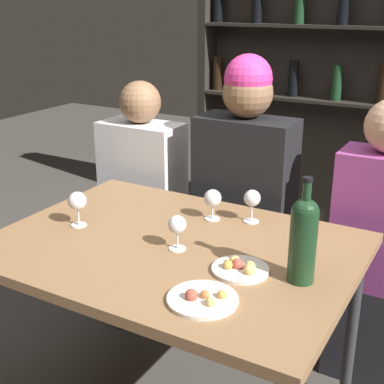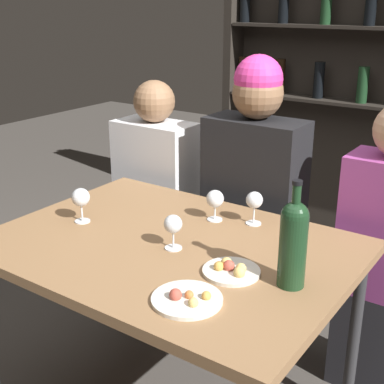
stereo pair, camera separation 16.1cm
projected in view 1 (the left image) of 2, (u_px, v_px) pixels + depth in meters
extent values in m
cube|color=olive|center=(173.00, 248.00, 1.88)|extent=(1.25, 0.92, 0.04)
cylinder|color=#2D2D30|center=(118.00, 263.00, 2.60)|extent=(0.04, 0.04, 0.73)
cylinder|color=#2D2D30|center=(352.00, 330.00, 2.07)|extent=(0.04, 0.04, 0.73)
cube|color=#28231E|center=(340.00, 90.00, 3.49)|extent=(1.87, 0.02, 2.02)
cube|color=#28231E|center=(207.00, 82.00, 3.85)|extent=(0.06, 0.18, 2.02)
cube|color=#28231E|center=(335.00, 102.00, 3.43)|extent=(1.79, 0.18, 0.02)
cylinder|color=black|center=(218.00, 73.00, 3.79)|extent=(0.07, 0.07, 0.23)
cylinder|color=black|center=(255.00, 76.00, 3.65)|extent=(0.07, 0.07, 0.23)
cylinder|color=black|center=(293.00, 79.00, 3.53)|extent=(0.07, 0.07, 0.23)
cylinder|color=#19381E|center=(336.00, 83.00, 3.38)|extent=(0.07, 0.07, 0.22)
cylinder|color=black|center=(383.00, 84.00, 3.26)|extent=(0.07, 0.07, 0.25)
cube|color=#28231E|center=(342.00, 27.00, 3.27)|extent=(1.79, 0.18, 0.02)
cylinder|color=black|center=(218.00, 3.00, 3.63)|extent=(0.07, 0.07, 0.24)
cylinder|color=black|center=(257.00, 5.00, 3.49)|extent=(0.07, 0.07, 0.23)
cylinder|color=#19381E|center=(300.00, 3.00, 3.36)|extent=(0.07, 0.07, 0.25)
cylinder|color=black|center=(343.00, 6.00, 3.22)|extent=(0.07, 0.07, 0.23)
cylinder|color=#19381E|center=(303.00, 247.00, 1.59)|extent=(0.08, 0.08, 0.22)
sphere|color=#19381E|center=(305.00, 212.00, 1.55)|extent=(0.08, 0.08, 0.08)
cylinder|color=#19381E|center=(306.00, 197.00, 1.54)|extent=(0.03, 0.03, 0.10)
cylinder|color=black|center=(308.00, 179.00, 1.52)|extent=(0.03, 0.03, 0.01)
cylinder|color=silver|center=(79.00, 225.00, 2.02)|extent=(0.06, 0.06, 0.00)
cylinder|color=silver|center=(78.00, 215.00, 2.01)|extent=(0.01, 0.01, 0.08)
sphere|color=silver|center=(77.00, 201.00, 1.99)|extent=(0.07, 0.07, 0.07)
cylinder|color=silver|center=(177.00, 249.00, 1.83)|extent=(0.06, 0.06, 0.00)
cylinder|color=silver|center=(177.00, 239.00, 1.82)|extent=(0.01, 0.01, 0.07)
sphere|color=silver|center=(177.00, 224.00, 1.80)|extent=(0.06, 0.06, 0.06)
cylinder|color=silver|center=(212.00, 219.00, 2.08)|extent=(0.06, 0.06, 0.00)
cylinder|color=silver|center=(212.00, 210.00, 2.07)|extent=(0.01, 0.01, 0.07)
sphere|color=silver|center=(213.00, 198.00, 2.05)|extent=(0.07, 0.07, 0.07)
cylinder|color=silver|center=(251.00, 221.00, 2.06)|extent=(0.06, 0.06, 0.00)
cylinder|color=silver|center=(252.00, 212.00, 2.04)|extent=(0.01, 0.01, 0.08)
sphere|color=silver|center=(252.00, 198.00, 2.02)|extent=(0.06, 0.06, 0.06)
cylinder|color=silver|center=(203.00, 299.00, 1.51)|extent=(0.21, 0.21, 0.01)
sphere|color=gold|center=(222.00, 295.00, 1.51)|extent=(0.03, 0.03, 0.03)
sphere|color=#E5BC66|center=(210.00, 302.00, 1.47)|extent=(0.03, 0.03, 0.03)
sphere|color=#C67038|center=(205.00, 295.00, 1.51)|extent=(0.03, 0.03, 0.03)
sphere|color=#B74C3D|center=(191.00, 295.00, 1.50)|extent=(0.04, 0.04, 0.04)
cylinder|color=silver|center=(240.00, 270.00, 1.68)|extent=(0.18, 0.18, 0.01)
sphere|color=#E5BC66|center=(250.00, 266.00, 1.67)|extent=(0.03, 0.03, 0.03)
sphere|color=#B74C3D|center=(238.00, 264.00, 1.68)|extent=(0.04, 0.04, 0.04)
sphere|color=#E5BC66|center=(249.00, 270.00, 1.64)|extent=(0.04, 0.04, 0.04)
sphere|color=#E5BC66|center=(235.00, 261.00, 1.70)|extent=(0.04, 0.04, 0.04)
sphere|color=gold|center=(228.00, 265.00, 1.67)|extent=(0.03, 0.03, 0.03)
cube|color=#26262B|center=(145.00, 266.00, 2.87)|extent=(0.37, 0.22, 0.45)
cube|color=white|center=(142.00, 177.00, 2.69)|extent=(0.41, 0.22, 0.55)
sphere|color=#8C6647|center=(140.00, 102.00, 2.57)|extent=(0.20, 0.20, 0.20)
cube|color=#26262B|center=(241.00, 293.00, 2.60)|extent=(0.39, 0.22, 0.45)
cube|color=black|center=(244.00, 187.00, 2.42)|extent=(0.44, 0.22, 0.64)
sphere|color=#8C6647|center=(248.00, 93.00, 2.27)|extent=(0.22, 0.22, 0.22)
sphere|color=#EA3893|center=(248.00, 79.00, 2.25)|extent=(0.21, 0.21, 0.21)
cube|color=#26262B|center=(366.00, 328.00, 2.32)|extent=(0.32, 0.22, 0.45)
cube|color=#9E3F8C|center=(380.00, 221.00, 2.15)|extent=(0.35, 0.22, 0.57)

